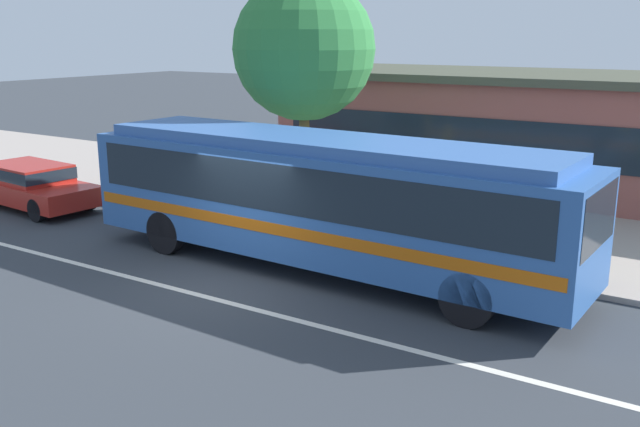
% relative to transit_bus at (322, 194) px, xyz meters
% --- Properties ---
extents(ground_plane, '(120.00, 120.00, 0.00)m').
position_rel_transit_bus_xyz_m(ground_plane, '(-1.13, -1.82, -1.68)').
color(ground_plane, '#33383E').
extents(sidewalk_slab, '(60.00, 8.00, 0.12)m').
position_rel_transit_bus_xyz_m(sidewalk_slab, '(-1.13, 5.35, -1.62)').
color(sidewalk_slab, '#A2968C').
rests_on(sidewalk_slab, ground_plane).
extents(lane_stripe_center, '(56.00, 0.16, 0.01)m').
position_rel_transit_bus_xyz_m(lane_stripe_center, '(-1.13, -2.62, -1.67)').
color(lane_stripe_center, silver).
rests_on(lane_stripe_center, ground_plane).
extents(transit_bus, '(11.34, 2.85, 2.88)m').
position_rel_transit_bus_xyz_m(transit_bus, '(0.00, 0.00, 0.00)').
color(transit_bus, '#2E5BA0').
rests_on(transit_bus, ground_plane).
extents(sedan_behind_bus, '(4.49, 2.15, 1.29)m').
position_rel_transit_bus_xyz_m(sedan_behind_bus, '(-10.07, 0.11, -0.95)').
color(sedan_behind_bus, '#AC241B').
rests_on(sedan_behind_bus, ground_plane).
extents(pedestrian_waiting_near_sign, '(0.48, 0.48, 1.62)m').
position_rel_transit_bus_xyz_m(pedestrian_waiting_near_sign, '(5.13, 2.05, -0.61)').
color(pedestrian_waiting_near_sign, navy).
rests_on(pedestrian_waiting_near_sign, sidewalk_slab).
extents(pedestrian_walking_along_curb, '(0.44, 0.44, 1.67)m').
position_rel_transit_bus_xyz_m(pedestrian_walking_along_curb, '(4.41, 2.01, -0.58)').
color(pedestrian_walking_along_curb, '#293142').
rests_on(pedestrian_walking_along_curb, sidewalk_slab).
extents(pedestrian_standing_by_tree, '(0.48, 0.48, 1.60)m').
position_rel_transit_bus_xyz_m(pedestrian_standing_by_tree, '(-2.38, 2.67, -0.63)').
color(pedestrian_standing_by_tree, '#6A6A5C').
rests_on(pedestrian_standing_by_tree, sidewalk_slab).
extents(bus_stop_sign, '(0.16, 0.43, 2.28)m').
position_rel_transit_bus_xyz_m(bus_stop_sign, '(3.77, 2.06, -0.09)').
color(bus_stop_sign, gray).
rests_on(bus_stop_sign, sidewalk_slab).
extents(street_tree_near_stop, '(3.77, 3.77, 6.33)m').
position_rel_transit_bus_xyz_m(street_tree_near_stop, '(-2.81, 3.54, 2.87)').
color(street_tree_near_stop, brown).
rests_on(street_tree_near_stop, sidewalk_slab).
extents(station_building, '(16.99, 6.59, 3.75)m').
position_rel_transit_bus_xyz_m(station_building, '(1.66, 10.71, 0.21)').
color(station_building, '#914F47').
rests_on(station_building, ground_plane).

